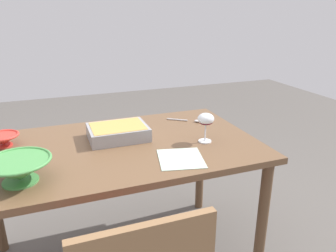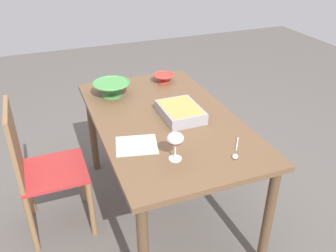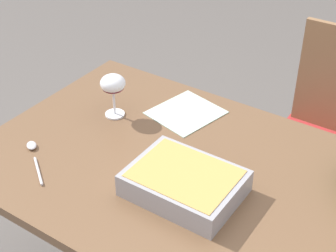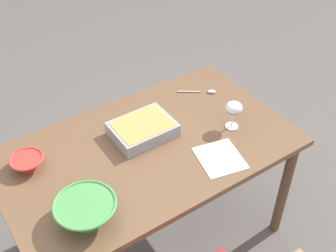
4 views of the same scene
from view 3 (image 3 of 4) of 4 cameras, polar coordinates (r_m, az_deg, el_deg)
dining_table at (r=1.54m, az=4.59°, el=-8.24°), size 1.42×0.83×0.73m
chair at (r=2.19m, az=17.18°, el=-0.63°), size 0.39×0.39×0.90m
wine_glass at (r=1.70m, az=-6.15°, el=4.47°), size 0.08×0.08×0.15m
casserole_dish at (r=1.41m, az=1.86°, el=-6.23°), size 0.30×0.23×0.07m
serving_spoon at (r=1.61m, az=-14.74°, el=-2.92°), size 0.19×0.14×0.01m
napkin at (r=1.76m, az=2.00°, el=1.50°), size 0.24×0.26×0.00m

